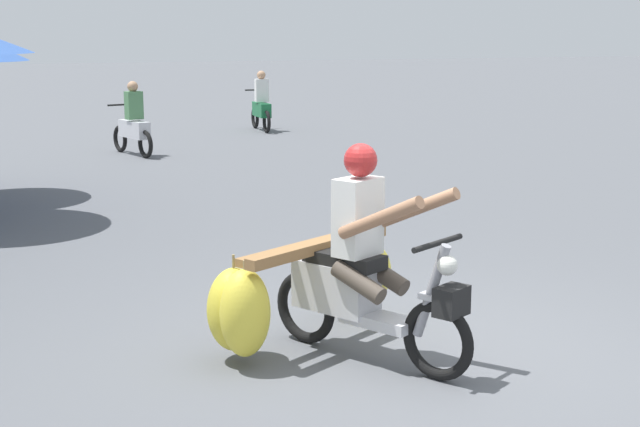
{
  "coord_description": "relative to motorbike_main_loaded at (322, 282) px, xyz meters",
  "views": [
    {
      "loc": [
        -3.01,
        -5.86,
        2.38
      ],
      "look_at": [
        -0.45,
        1.07,
        0.9
      ],
      "focal_mm": 52.34,
      "sensor_mm": 36.0,
      "label": 1
    }
  ],
  "objects": [
    {
      "name": "ground_plane",
      "position": [
        0.69,
        -0.38,
        -0.53
      ],
      "size": [
        120.0,
        120.0,
        0.0
      ],
      "primitive_type": "plane",
      "color": "#56595E"
    },
    {
      "name": "motorbike_distant_ahead_right",
      "position": [
        3.95,
        14.67,
        0.04
      ],
      "size": [
        0.5,
        1.62,
        1.4
      ],
      "color": "black",
      "rests_on": "ground"
    },
    {
      "name": "motorbike_distant_ahead_left",
      "position": [
        0.46,
        11.4,
        0.04
      ],
      "size": [
        0.65,
        1.58,
        1.4
      ],
      "color": "black",
      "rests_on": "ground"
    },
    {
      "name": "motorbike_main_loaded",
      "position": [
        0.0,
        0.0,
        0.0
      ],
      "size": [
        1.78,
        1.94,
        1.58
      ],
      "color": "black",
      "rests_on": "ground"
    }
  ]
}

